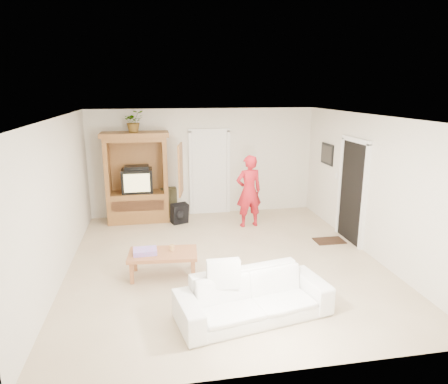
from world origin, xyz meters
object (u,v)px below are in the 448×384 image
object	(u,v)px
armoire	(138,183)
coffee_table	(163,255)
man	(249,191)
sofa	(253,297)

from	to	relation	value
armoire	coffee_table	world-z (taller)	armoire
man	armoire	bearing A→B (deg)	-26.33
man	coffee_table	size ratio (longest dim) A/B	1.40
armoire	coffee_table	size ratio (longest dim) A/B	1.79
sofa	coffee_table	xyz separation A→B (m)	(-1.18, 1.48, 0.06)
sofa	coffee_table	world-z (taller)	sofa
armoire	man	size ratio (longest dim) A/B	1.28
man	coffee_table	xyz separation A→B (m)	(-1.99, -2.21, -0.45)
coffee_table	man	bearing A→B (deg)	52.53
armoire	sofa	size ratio (longest dim) A/B	1.00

